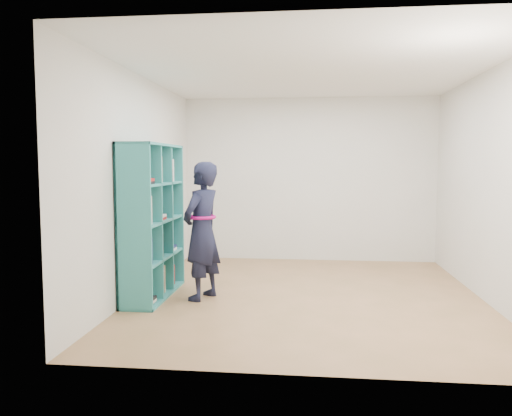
# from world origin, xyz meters

# --- Properties ---
(floor) EXTENTS (4.50, 4.50, 0.00)m
(floor) POSITION_xyz_m (0.00, 0.00, 0.00)
(floor) COLOR olive
(floor) RESTS_ON ground
(ceiling) EXTENTS (4.50, 4.50, 0.00)m
(ceiling) POSITION_xyz_m (0.00, 0.00, 2.60)
(ceiling) COLOR white
(ceiling) RESTS_ON wall_back
(wall_left) EXTENTS (0.02, 4.50, 2.60)m
(wall_left) POSITION_xyz_m (-2.00, 0.00, 1.30)
(wall_left) COLOR silver
(wall_left) RESTS_ON floor
(wall_right) EXTENTS (0.02, 4.50, 2.60)m
(wall_right) POSITION_xyz_m (2.00, 0.00, 1.30)
(wall_right) COLOR silver
(wall_right) RESTS_ON floor
(wall_back) EXTENTS (4.00, 0.02, 2.60)m
(wall_back) POSITION_xyz_m (0.00, 2.25, 1.30)
(wall_back) COLOR silver
(wall_back) RESTS_ON floor
(wall_front) EXTENTS (4.00, 0.02, 2.60)m
(wall_front) POSITION_xyz_m (0.00, -2.25, 1.30)
(wall_front) COLOR silver
(wall_front) RESTS_ON floor
(bookshelf) EXTENTS (0.39, 1.33, 1.78)m
(bookshelf) POSITION_xyz_m (-1.83, -0.20, 0.88)
(bookshelf) COLOR teal
(bookshelf) RESTS_ON floor
(person) EXTENTS (0.56, 0.67, 1.57)m
(person) POSITION_xyz_m (-1.20, -0.26, 0.79)
(person) COLOR black
(person) RESTS_ON floor
(smartphone) EXTENTS (0.04, 0.09, 0.14)m
(smartphone) POSITION_xyz_m (-1.29, -0.13, 0.89)
(smartphone) COLOR silver
(smartphone) RESTS_ON person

